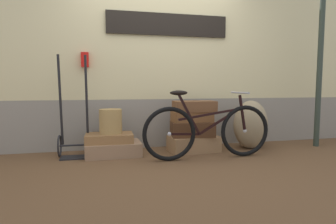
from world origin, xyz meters
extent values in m
cube|color=brown|center=(0.00, 0.00, -0.03)|extent=(9.07, 5.20, 0.06)
cube|color=gray|center=(0.00, 0.85, 0.36)|extent=(7.07, 0.20, 0.72)
cube|color=beige|center=(0.00, 0.85, 1.61)|extent=(7.07, 0.20, 1.78)
cube|color=black|center=(0.13, 0.73, 1.81)|extent=(1.79, 0.04, 0.32)
cube|color=red|center=(-1.06, 0.71, 1.28)|extent=(0.10, 0.08, 0.20)
cylinder|color=#2D382D|center=(2.34, 0.25, 1.25)|extent=(0.08, 0.08, 2.51)
cube|color=#937051|center=(-0.71, 0.36, 0.09)|extent=(0.73, 0.47, 0.18)
cube|color=olive|center=(-0.75, 0.37, 0.24)|extent=(0.62, 0.39, 0.12)
cube|color=#9E754C|center=(0.41, 0.35, 0.11)|extent=(0.72, 0.46, 0.22)
cube|color=#4C2D19|center=(0.39, 0.36, 0.32)|extent=(0.62, 0.44, 0.20)
cube|color=brown|center=(0.39, 0.37, 0.49)|extent=(0.56, 0.32, 0.14)
cube|color=brown|center=(0.42, 0.37, 0.64)|extent=(0.59, 0.35, 0.15)
cylinder|color=#A8844C|center=(-0.73, 0.38, 0.45)|extent=(0.30, 0.30, 0.32)
torus|color=black|center=(-1.39, 0.44, 0.14)|extent=(0.02, 0.29, 0.29)
torus|color=black|center=(-1.00, 0.44, 0.14)|extent=(0.02, 0.29, 0.29)
cylinder|color=black|center=(-1.20, 0.44, 0.14)|extent=(0.38, 0.02, 0.02)
cylinder|color=black|center=(-1.36, 0.44, 0.73)|extent=(0.03, 0.19, 1.17)
cylinder|color=black|center=(-1.03, 0.44, 0.73)|extent=(0.03, 0.19, 1.17)
cube|color=black|center=(-1.20, 0.33, 0.01)|extent=(0.34, 0.22, 0.02)
ellipsoid|color=#9E8966|center=(1.28, 0.35, 0.35)|extent=(0.51, 0.43, 0.71)
torus|color=black|center=(-0.05, -0.08, 0.33)|extent=(0.67, 0.06, 0.67)
sphere|color=#B2B2B7|center=(-0.05, -0.08, 0.33)|extent=(0.05, 0.05, 0.05)
torus|color=black|center=(0.97, -0.07, 0.33)|extent=(0.67, 0.06, 0.67)
sphere|color=#B2B2B7|center=(0.97, -0.07, 0.33)|extent=(0.05, 0.05, 0.05)
cube|color=black|center=(0.61, -0.07, 0.47)|extent=(0.56, 0.03, 0.33)
cube|color=black|center=(0.21, -0.08, 0.57)|extent=(0.29, 0.03, 0.51)
cube|color=black|center=(0.15, -0.08, 0.33)|extent=(0.39, 0.03, 0.04)
cube|color=black|center=(0.48, -0.07, 0.57)|extent=(0.82, 0.03, 0.15)
cube|color=black|center=(0.93, -0.07, 0.57)|extent=(0.11, 0.03, 0.47)
ellipsoid|color=black|center=(0.07, -0.08, 0.84)|extent=(0.22, 0.09, 0.06)
cylinder|color=#A5A5AD|center=(0.89, -0.07, 0.83)|extent=(0.03, 0.46, 0.02)
camera|label=1|loc=(-0.84, -3.41, 0.92)|focal=30.41mm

